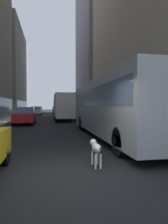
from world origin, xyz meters
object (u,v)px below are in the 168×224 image
Objects in this scene: car_grey_wagon at (67,111)px; box_truck at (64,106)px; car_white_van at (38,110)px; car_red_coupe at (25,116)px; car_blue_hatchback at (57,110)px; car_silver_sedan at (36,111)px; traffic_light_near at (165,91)px; transit_bus at (113,105)px; dalmatian_dog at (96,148)px; pedestrian_with_handbag at (163,118)px.

car_grey_wagon is 0.55× the size of box_truck.
car_white_van is 26.64m from car_red_coupe.
car_silver_sedan is at bearing -126.67° from car_blue_hatchback.
car_white_van is 0.95× the size of car_red_coupe.
traffic_light_near is at bearing -75.68° from box_truck.
car_silver_sedan is at bearing 101.31° from transit_bus.
transit_bus is 2.74m from traffic_light_near.
dalmatian_dog is at bearing -113.48° from transit_bus.
car_silver_sedan is at bearing 104.57° from traffic_light_near.
pedestrian_with_handbag is (8.64, -35.36, 0.19)m from car_white_van.
car_grey_wagon is 10.16m from car_white_van.
box_truck is at bearing 45.32° from car_red_coupe.
car_white_van is (-5.60, 35.46, -0.96)m from transit_bus.
car_grey_wagon is at bearing -75.95° from car_blue_hatchback.
pedestrian_with_handbag is 0.50× the size of traffic_light_near.
car_blue_hatchback is (4.00, 24.55, 0.00)m from car_red_coupe.
pedestrian_with_handbag is at bearing -72.79° from car_silver_sedan.
car_blue_hatchback is at bearing 53.33° from car_silver_sedan.
dalmatian_dog is 5.81m from traffic_light_near.
box_truck is 13.59m from pedestrian_with_handbag.
car_white_van is at bearing 101.73° from traffic_light_near.
car_grey_wagon is 0.96× the size of car_silver_sedan.
dalmatian_dog is at bearing -84.11° from car_silver_sedan.
car_white_van is at bearing 94.81° from dalmatian_dog.
traffic_light_near is at bearing -85.80° from car_grey_wagon.
pedestrian_with_handbag is at bearing 1.98° from transit_bus.
car_silver_sedan is 4.50× the size of dalmatian_dog.
car_red_coupe is at bearing 126.38° from traffic_light_near.
pedestrian_with_handbag is at bearing -82.06° from car_blue_hatchback.
box_truck reaches higher than car_white_van.
car_silver_sedan is 33.22m from dalmatian_dog.
transit_bus reaches higher than car_red_coupe.
box_truck is (-1.60, -14.11, 0.85)m from car_grey_wagon.
box_truck is at bearing 104.32° from traffic_light_near.
car_blue_hatchback is 33.59m from pedestrian_with_handbag.
car_silver_sedan is at bearing -90.00° from car_white_van.
traffic_light_near reaches higher than car_white_van.
car_white_van is 0.91× the size of car_blue_hatchback.
pedestrian_with_handbag is (4.64, -33.27, 0.19)m from car_blue_hatchback.
car_grey_wagon reaches higher than dalmatian_dog.
box_truck is at bearing -96.47° from car_grey_wagon.
traffic_light_near is (4.29, 3.41, 1.92)m from dalmatian_dog.
car_blue_hatchback is (4.00, -2.09, 0.00)m from car_white_van.
car_grey_wagon is 0.88× the size of car_blue_hatchback.
traffic_light_near is (2.10, -28.61, 1.62)m from car_grey_wagon.
traffic_light_near reaches higher than car_red_coupe.
car_red_coupe is 4.64× the size of dalmatian_dog.
car_red_coupe is 1.31× the size of traffic_light_near.
car_white_van is at bearing 152.41° from car_blue_hatchback.
dalmatian_dog is (-2.19, -5.04, -1.26)m from transit_bus.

